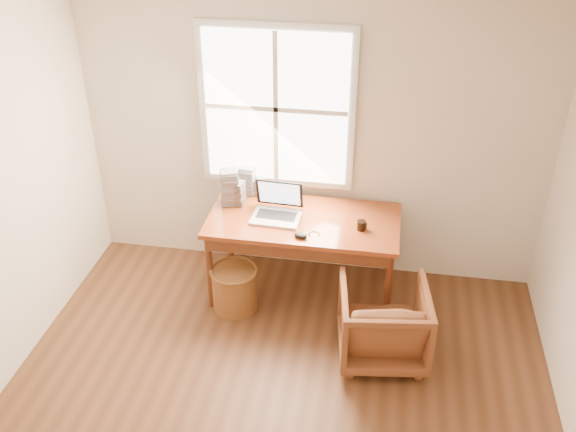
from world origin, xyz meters
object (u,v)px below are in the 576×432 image
(armchair, at_px, (383,323))
(coffee_mug, at_px, (361,225))
(wicker_stool, at_px, (235,289))
(laptop, at_px, (276,205))
(desk, at_px, (304,221))
(cd_stack_a, at_px, (248,180))

(armchair, bearing_deg, coffee_mug, -76.21)
(wicker_stool, relative_size, laptop, 0.98)
(desk, xyz_separation_m, coffee_mug, (0.49, -0.09, 0.06))
(desk, relative_size, wicker_stool, 4.17)
(desk, distance_m, wicker_stool, 0.83)
(wicker_stool, height_order, cd_stack_a, cd_stack_a)
(laptop, bearing_deg, coffee_mug, -0.54)
(coffee_mug, bearing_deg, armchair, -75.70)
(coffee_mug, bearing_deg, desk, 162.24)
(armchair, relative_size, wicker_stool, 1.78)
(wicker_stool, xyz_separation_m, cd_stack_a, (-0.02, 0.68, 0.69))
(laptop, bearing_deg, desk, 14.87)
(laptop, bearing_deg, armchair, -31.30)
(coffee_mug, bearing_deg, laptop, 169.41)
(cd_stack_a, bearing_deg, laptop, -51.21)
(armchair, xyz_separation_m, wicker_stool, (-1.26, 0.37, -0.12))
(wicker_stool, distance_m, laptop, 0.81)
(armchair, distance_m, cd_stack_a, 1.75)
(desk, bearing_deg, laptop, -167.94)
(armchair, bearing_deg, cd_stack_a, -47.16)
(cd_stack_a, bearing_deg, wicker_stool, -88.61)
(desk, bearing_deg, coffee_mug, -10.52)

